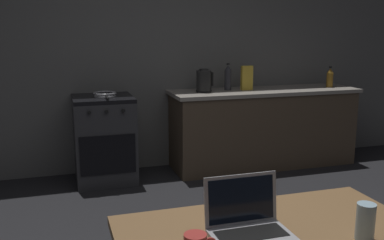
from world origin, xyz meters
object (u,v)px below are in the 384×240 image
stove_oven (104,139)px  bottle (330,77)px  electric_kettle (204,81)px  frying_pan (105,94)px  bottle_b (228,77)px  drinking_glass (365,222)px  laptop (249,225)px  cereal_box (247,78)px

stove_oven → bottle: (2.63, -0.05, 0.56)m
electric_kettle → frying_pan: bearing=-178.4°
electric_kettle → bottle_b: 0.32m
electric_kettle → bottle_b: (0.31, 0.08, 0.02)m
stove_oven → electric_kettle: size_ratio=3.54×
frying_pan → bottle_b: (1.37, 0.11, 0.12)m
bottle → frying_pan: bottle is taller
frying_pan → drinking_glass: size_ratio=2.75×
laptop → cereal_box: cereal_box is taller
stove_oven → drinking_glass: size_ratio=6.00×
electric_kettle → frying_pan: size_ratio=0.62×
stove_oven → frying_pan: size_ratio=2.18×
drinking_glass → cereal_box: (0.91, 3.18, 0.20)m
stove_oven → frying_pan: bearing=-50.8°
drinking_glass → laptop: bearing=158.6°
bottle → stove_oven: bearing=179.0°
bottle → bottle_b: bottle_b is taller
frying_pan → bottle_b: 1.38m
frying_pan → bottle_b: size_ratio=1.36×
laptop → bottle_b: 3.29m
drinking_glass → electric_kettle: bearing=82.8°
bottle → electric_kettle: bearing=178.1°
frying_pan → laptop: bearing=-85.3°
stove_oven → bottle_b: (1.40, 0.08, 0.59)m
stove_oven → electric_kettle: electric_kettle is taller
stove_oven → cereal_box: size_ratio=3.28×
stove_oven → electric_kettle: (1.09, 0.00, 0.56)m
bottle_b → stove_oven: bearing=-176.6°
frying_pan → bottle_b: bottle_b is taller
laptop → bottle_b: bearing=62.9°
cereal_box → laptop: bearing=-113.9°
electric_kettle → bottle: 1.54m
frying_pan → cereal_box: size_ratio=1.51×
electric_kettle → cereal_box: (0.51, 0.02, 0.02)m
cereal_box → bottle_b: bottle_b is taller
stove_oven → bottle: bearing=-1.0°
drinking_glass → bottle_b: size_ratio=0.49×
bottle_b → frying_pan: bearing=-175.5°
bottle_b → cereal_box: bearing=-16.5°
drinking_glass → bottle_b: (0.71, 3.24, 0.21)m
laptop → bottle_b: bottle_b is taller
laptop → bottle: (2.36, 2.95, 0.21)m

